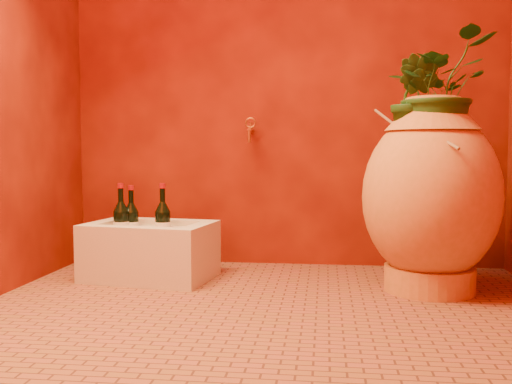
# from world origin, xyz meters

# --- Properties ---
(floor) EXTENTS (2.50, 2.50, 0.00)m
(floor) POSITION_xyz_m (0.00, 0.00, 0.00)
(floor) COLOR brown
(floor) RESTS_ON ground
(wall_back) EXTENTS (2.50, 0.02, 2.50)m
(wall_back) POSITION_xyz_m (0.00, 1.00, 1.25)
(wall_back) COLOR #4F0B04
(wall_back) RESTS_ON ground
(amphora) EXTENTS (0.76, 0.76, 0.92)m
(amphora) POSITION_xyz_m (0.73, 0.41, 0.46)
(amphora) COLOR #CC7A39
(amphora) RESTS_ON floor
(stone_basin) EXTENTS (0.69, 0.52, 0.29)m
(stone_basin) POSITION_xyz_m (-0.67, 0.51, 0.14)
(stone_basin) COLOR beige
(stone_basin) RESTS_ON floor
(wine_bottle_a) EXTENTS (0.08, 0.08, 0.34)m
(wine_bottle_a) POSITION_xyz_m (-0.60, 0.52, 0.28)
(wine_bottle_a) COLOR black
(wine_bottle_a) RESTS_ON stone_basin
(wine_bottle_b) EXTENTS (0.08, 0.08, 0.34)m
(wine_bottle_b) POSITION_xyz_m (-0.82, 0.52, 0.28)
(wine_bottle_b) COLOR black
(wine_bottle_b) RESTS_ON stone_basin
(wine_bottle_c) EXTENTS (0.08, 0.08, 0.32)m
(wine_bottle_c) POSITION_xyz_m (-0.79, 0.56, 0.28)
(wine_bottle_c) COLOR black
(wine_bottle_c) RESTS_ON stone_basin
(wall_tap) EXTENTS (0.06, 0.13, 0.15)m
(wall_tap) POSITION_xyz_m (-0.20, 0.93, 0.79)
(wall_tap) COLOR #AF6C28
(wall_tap) RESTS_ON wall_back
(plant_main) EXTENTS (0.64, 0.64, 0.54)m
(plant_main) POSITION_xyz_m (0.75, 0.42, 0.94)
(plant_main) COLOR #1A4017
(plant_main) RESTS_ON amphora
(plant_side) EXTENTS (0.28, 0.27, 0.40)m
(plant_side) POSITION_xyz_m (0.64, 0.38, 0.91)
(plant_side) COLOR #1A4017
(plant_side) RESTS_ON amphora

